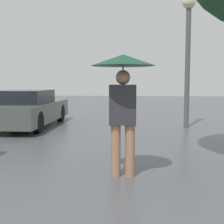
{
  "coord_description": "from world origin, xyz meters",
  "views": [
    {
      "loc": [
        0.21,
        -0.83,
        1.36
      ],
      "look_at": [
        -0.12,
        3.57,
        0.94
      ],
      "focal_mm": 50.0,
      "sensor_mm": 36.0,
      "label": 1
    }
  ],
  "objects": [
    {
      "name": "street_lamp",
      "position": [
        1.74,
        8.58,
        2.6
      ],
      "size": [
        0.39,
        0.39,
        3.87
      ],
      "color": "#515456",
      "rests_on": "ground_plane"
    },
    {
      "name": "pedestrian",
      "position": [
        0.04,
        3.57,
        1.34
      ],
      "size": [
        0.9,
        0.9,
        1.75
      ],
      "color": "#9E7051",
      "rests_on": "ground_plane"
    },
    {
      "name": "parked_car_farthest",
      "position": [
        -3.2,
        8.5,
        0.53
      ],
      "size": [
        1.8,
        4.12,
        1.12
      ],
      "color": "#4C514C",
      "rests_on": "ground_plane"
    }
  ]
}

